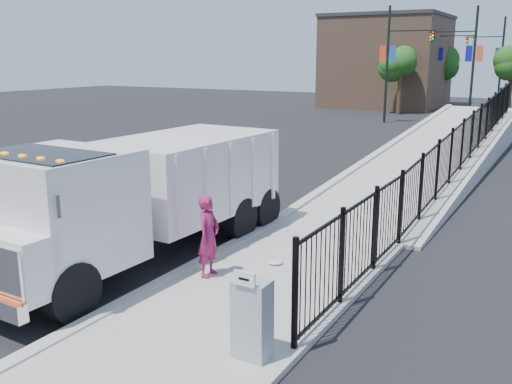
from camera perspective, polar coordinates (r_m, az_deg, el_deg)
The scene contains 18 objects.
ground at distance 12.69m, azimuth -6.89°, elevation -8.10°, with size 120.00×120.00×0.00m, color black.
sidewalk at distance 10.16m, azimuth -4.70°, elevation -13.40°, with size 3.55×12.00×0.12m, color #9E998E.
curb at distance 11.25m, azimuth -13.02°, elevation -10.84°, with size 0.30×12.00×0.16m, color #ADAAA3.
ramp at distance 26.36m, azimuth 18.11°, elevation 2.64°, with size 3.95×24.00×1.70m, color #9E998E.
iron_fence at distance 22.08m, azimuth 19.79°, elevation 2.90°, with size 0.10×28.00×1.80m, color black.
truck at distance 13.18m, azimuth -12.01°, elevation -0.02°, with size 3.08×8.60×2.91m.
worker at distance 11.94m, azimuth -4.76°, elevation -4.41°, with size 0.63×0.42×1.74m, color #8A1C4A.
utility_cabinet at distance 8.87m, azimuth -0.40°, elevation -12.60°, with size 0.55×0.40×1.25m, color gray.
arrow_sign at distance 8.40m, azimuth -1.16°, elevation -8.67°, with size 0.35×0.04×0.22m, color white.
debris at distance 12.81m, azimuth 1.96°, elevation -7.02°, with size 0.33×0.33×0.08m, color silver.
light_pole_0 at distance 41.72m, azimuth 13.41°, elevation 12.72°, with size 3.77×0.22×8.00m.
light_pole_1 at distance 43.60m, azimuth 20.52°, elevation 12.27°, with size 3.77×0.22×8.00m.
light_pole_2 at distance 53.20m, azimuth 17.87°, elevation 12.53°, with size 3.77×0.22×8.00m.
light_pole_3 at distance 56.38m, azimuth 23.03°, elevation 12.14°, with size 3.77×0.22×8.00m.
tree_0 at distance 48.13m, azimuth 14.31°, elevation 12.21°, with size 2.47×2.47×5.24m.
tree_1 at distance 50.31m, azimuth 24.25°, elevation 11.48°, with size 2.24×2.24×5.12m.
tree_2 at distance 57.94m, azimuth 18.20°, elevation 12.13°, with size 2.93×2.93×5.47m.
building at distance 55.84m, azimuth 12.94°, elevation 12.47°, with size 10.00×10.00×8.00m, color #8C664C.
Camera 1 is at (7.06, -9.48, 4.64)m, focal length 40.00 mm.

